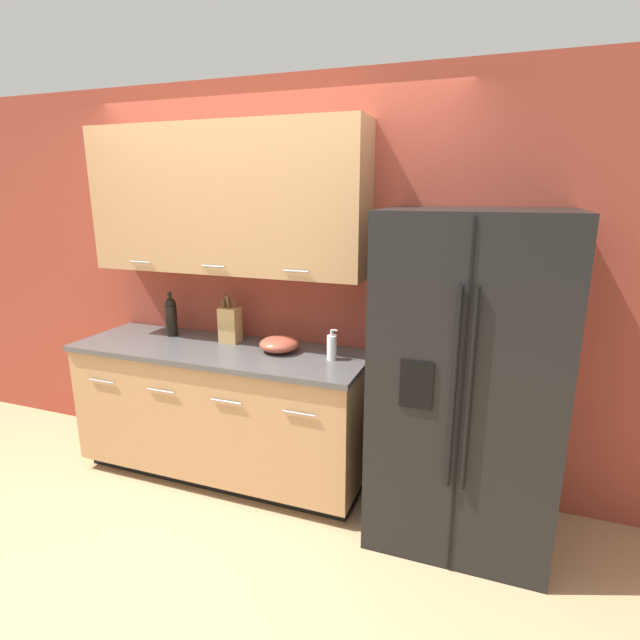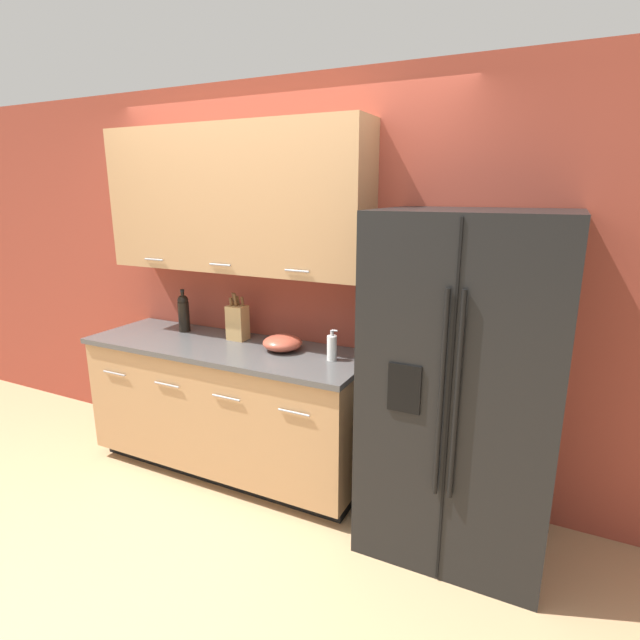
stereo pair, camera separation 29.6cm
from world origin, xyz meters
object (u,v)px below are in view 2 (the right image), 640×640
wine_bottle (184,312)px  mixing_bowl (282,343)px  knife_block (238,322)px  soap_dispenser (332,347)px  refrigerator (463,387)px

wine_bottle → mixing_bowl: 0.87m
knife_block → soap_dispenser: (0.76, -0.10, -0.05)m
mixing_bowl → wine_bottle: bearing=175.5°
refrigerator → mixing_bowl: (-1.16, 0.12, 0.05)m
wine_bottle → refrigerator: bearing=-5.1°
refrigerator → wine_bottle: 2.04m
refrigerator → mixing_bowl: 1.17m
refrigerator → mixing_bowl: refrigerator is taller
soap_dispenser → refrigerator: bearing=-5.9°
wine_bottle → mixing_bowl: (0.86, -0.07, -0.09)m
knife_block → wine_bottle: 0.47m
wine_bottle → soap_dispenser: (1.23, -0.10, -0.06)m
knife_block → wine_bottle: knife_block is taller
refrigerator → knife_block: 1.58m
wine_bottle → soap_dispenser: bearing=-4.6°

